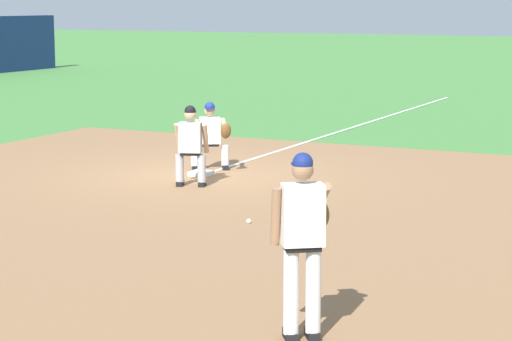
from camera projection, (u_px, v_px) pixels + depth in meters
name	position (u px, v px, depth m)	size (l,w,h in m)	color
ground_plane	(201.00, 176.00, 18.97)	(160.00, 160.00, 0.00)	#47843D
infield_dirt_patch	(235.00, 231.00, 14.36)	(18.00, 18.00, 0.01)	#936B47
foul_line_stripe	(360.00, 125.00, 26.67)	(17.40, 0.10, 0.00)	white
first_base_bag	(201.00, 173.00, 18.97)	(0.38, 0.38, 0.09)	white
baseball	(249.00, 221.00, 14.88)	(0.07, 0.07, 0.07)	white
pitcher	(303.00, 234.00, 9.61)	(0.85, 0.57, 1.86)	black
first_baseman	(211.00, 133.00, 19.46)	(0.80, 1.05, 1.34)	black
baserunner	(190.00, 143.00, 17.75)	(0.57, 0.67, 1.46)	black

